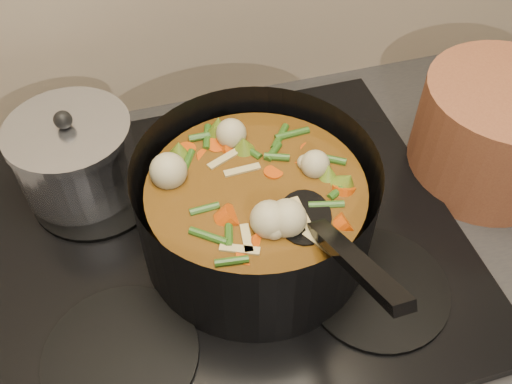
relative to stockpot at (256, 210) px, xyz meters
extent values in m
cube|color=black|center=(-0.03, 0.02, -0.11)|extent=(2.64, 0.64, 0.05)
cube|color=black|center=(-0.03, 0.02, -0.08)|extent=(0.62, 0.54, 0.02)
cylinder|color=black|center=(-0.19, -0.11, -0.07)|extent=(0.18, 0.18, 0.01)
cylinder|color=black|center=(0.13, -0.11, -0.07)|extent=(0.18, 0.18, 0.01)
cylinder|color=black|center=(-0.19, 0.15, -0.07)|extent=(0.18, 0.18, 0.01)
cylinder|color=black|center=(0.13, 0.15, -0.07)|extent=(0.18, 0.18, 0.01)
cylinder|color=black|center=(0.00, 0.00, 0.00)|extent=(0.33, 0.33, 0.15)
cylinder|color=black|center=(0.00, 0.00, -0.06)|extent=(0.29, 0.29, 0.01)
cylinder|color=brown|center=(0.00, 0.00, -0.01)|extent=(0.27, 0.27, 0.10)
cylinder|color=#DD3D0A|center=(0.04, 0.00, 0.04)|extent=(0.03, 0.03, 0.03)
cylinder|color=#DD3D0A|center=(0.05, 0.05, 0.04)|extent=(0.04, 0.04, 0.03)
cylinder|color=#DD3D0A|center=(-0.01, 0.10, 0.04)|extent=(0.04, 0.04, 0.03)
cylinder|color=#DD3D0A|center=(-0.05, 0.03, 0.04)|extent=(0.03, 0.04, 0.03)
cylinder|color=#DD3D0A|center=(-0.08, -0.02, 0.04)|extent=(0.04, 0.04, 0.03)
cylinder|color=#DD3D0A|center=(-0.02, -0.03, 0.04)|extent=(0.04, 0.04, 0.03)
cylinder|color=#DD3D0A|center=(0.03, -0.06, 0.04)|extent=(0.04, 0.04, 0.03)
cylinder|color=#DD3D0A|center=(0.10, -0.03, 0.04)|extent=(0.04, 0.03, 0.03)
cylinder|color=#DD3D0A|center=(0.05, 0.03, 0.04)|extent=(0.04, 0.04, 0.03)
cylinder|color=#DD3D0A|center=(0.01, 0.08, 0.04)|extent=(0.04, 0.04, 0.03)
cylinder|color=#DD3D0A|center=(-0.02, 0.03, 0.04)|extent=(0.03, 0.03, 0.03)
cylinder|color=#DD3D0A|center=(-0.07, 0.00, 0.04)|extent=(0.04, 0.04, 0.03)
cylinder|color=#DD3D0A|center=(-0.07, -0.07, 0.04)|extent=(0.04, 0.04, 0.03)
sphere|color=tan|center=(0.06, 0.00, 0.05)|extent=(0.04, 0.04, 0.04)
sphere|color=tan|center=(0.00, 0.06, 0.05)|extent=(0.04, 0.04, 0.04)
sphere|color=tan|center=(-0.06, -0.01, 0.05)|extent=(0.04, 0.04, 0.04)
sphere|color=tan|center=(0.01, -0.06, 0.05)|extent=(0.04, 0.04, 0.04)
sphere|color=tan|center=(0.06, 0.01, 0.05)|extent=(0.04, 0.04, 0.04)
cone|color=olive|center=(-0.04, -0.07, 0.05)|extent=(0.04, 0.04, 0.03)
cone|color=olive|center=(0.07, -0.05, 0.05)|extent=(0.04, 0.04, 0.03)
cone|color=olive|center=(0.06, 0.06, 0.05)|extent=(0.04, 0.04, 0.03)
cone|color=olive|center=(-0.05, 0.07, 0.05)|extent=(0.04, 0.04, 0.03)
cone|color=olive|center=(-0.07, -0.04, 0.05)|extent=(0.04, 0.04, 0.03)
cone|color=olive|center=(0.03, -0.08, 0.05)|extent=(0.04, 0.04, 0.03)
cylinder|color=#32591A|center=(0.03, 0.03, 0.05)|extent=(0.01, 0.04, 0.01)
cylinder|color=#32591A|center=(0.00, 0.10, 0.05)|extent=(0.04, 0.03, 0.01)
cylinder|color=#32591A|center=(-0.06, 0.06, 0.05)|extent=(0.04, 0.02, 0.01)
cylinder|color=#32591A|center=(-0.06, 0.00, 0.05)|extent=(0.03, 0.04, 0.01)
cylinder|color=#32591A|center=(-0.03, -0.03, 0.05)|extent=(0.03, 0.04, 0.01)
cylinder|color=#32591A|center=(0.00, -0.10, 0.05)|extent=(0.04, 0.02, 0.01)
cylinder|color=#32591A|center=(0.06, -0.06, 0.05)|extent=(0.04, 0.03, 0.01)
cylinder|color=#32591A|center=(0.06, 0.00, 0.05)|extent=(0.01, 0.04, 0.01)
cylinder|color=#32591A|center=(0.03, 0.03, 0.05)|extent=(0.04, 0.03, 0.01)
cylinder|color=#32591A|center=(0.00, 0.10, 0.05)|extent=(0.04, 0.02, 0.01)
cylinder|color=#32591A|center=(-0.06, 0.06, 0.05)|extent=(0.02, 0.04, 0.01)
cylinder|color=#32591A|center=(-0.06, 0.00, 0.05)|extent=(0.03, 0.04, 0.01)
cylinder|color=#32591A|center=(-0.03, -0.03, 0.05)|extent=(0.04, 0.02, 0.01)
cylinder|color=#32591A|center=(0.00, -0.10, 0.05)|extent=(0.04, 0.03, 0.01)
cylinder|color=#32591A|center=(0.06, -0.05, 0.05)|extent=(0.01, 0.04, 0.01)
cube|color=tan|center=(-0.07, 0.02, 0.05)|extent=(0.04, 0.01, 0.00)
cube|color=tan|center=(-0.03, -0.06, 0.05)|extent=(0.02, 0.04, 0.00)
cube|color=tan|center=(0.06, -0.04, 0.05)|extent=(0.04, 0.03, 0.00)
cube|color=tan|center=(0.05, 0.05, 0.05)|extent=(0.04, 0.04, 0.00)
cube|color=tan|center=(-0.04, 0.06, 0.05)|extent=(0.03, 0.04, 0.00)
cube|color=tan|center=(-0.06, -0.03, 0.05)|extent=(0.04, 0.02, 0.00)
ellipsoid|color=black|center=(0.04, -0.06, 0.04)|extent=(0.09, 0.10, 0.01)
cube|color=black|center=(0.05, -0.16, 0.09)|extent=(0.03, 0.18, 0.11)
cylinder|color=silver|center=(-0.21, 0.17, -0.02)|extent=(0.16, 0.16, 0.10)
cylinder|color=silver|center=(-0.21, 0.17, 0.04)|extent=(0.17, 0.17, 0.01)
sphere|color=black|center=(-0.21, 0.17, 0.06)|extent=(0.02, 0.02, 0.02)
cylinder|color=brown|center=(0.37, 0.05, -0.01)|extent=(0.29, 0.29, 0.16)
camera|label=1|loc=(-0.13, -0.43, 0.55)|focal=40.00mm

